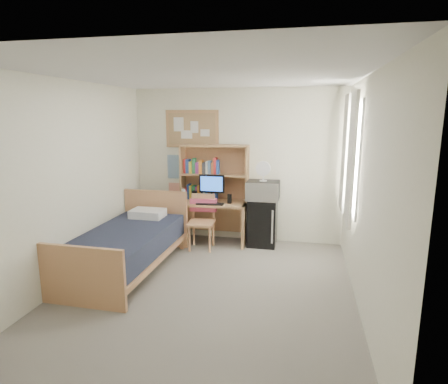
% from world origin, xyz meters
% --- Properties ---
extents(floor, '(3.60, 4.20, 0.02)m').
position_xyz_m(floor, '(0.00, 0.00, -0.01)').
color(floor, gray).
rests_on(floor, ground).
extents(ceiling, '(3.60, 4.20, 0.02)m').
position_xyz_m(ceiling, '(0.00, 0.00, 2.60)').
color(ceiling, silver).
rests_on(ceiling, wall_back).
extents(wall_back, '(3.60, 0.04, 2.60)m').
position_xyz_m(wall_back, '(0.00, 2.10, 1.30)').
color(wall_back, white).
rests_on(wall_back, floor).
extents(wall_front, '(3.60, 0.04, 2.60)m').
position_xyz_m(wall_front, '(0.00, -2.10, 1.30)').
color(wall_front, white).
rests_on(wall_front, floor).
extents(wall_left, '(0.04, 4.20, 2.60)m').
position_xyz_m(wall_left, '(-1.80, 0.00, 1.30)').
color(wall_left, white).
rests_on(wall_left, floor).
extents(wall_right, '(0.04, 4.20, 2.60)m').
position_xyz_m(wall_right, '(1.80, 0.00, 1.30)').
color(wall_right, white).
rests_on(wall_right, floor).
extents(window_unit, '(0.10, 1.40, 1.70)m').
position_xyz_m(window_unit, '(1.75, 1.20, 1.60)').
color(window_unit, white).
rests_on(window_unit, wall_right).
extents(curtain_left, '(0.04, 0.55, 1.70)m').
position_xyz_m(curtain_left, '(1.72, 0.80, 1.60)').
color(curtain_left, white).
rests_on(curtain_left, wall_right).
extents(curtain_right, '(0.04, 0.55, 1.70)m').
position_xyz_m(curtain_right, '(1.72, 1.60, 1.60)').
color(curtain_right, white).
rests_on(curtain_right, wall_right).
extents(bulletin_board, '(0.94, 0.03, 0.64)m').
position_xyz_m(bulletin_board, '(-0.78, 2.08, 1.92)').
color(bulletin_board, '#A78458').
rests_on(bulletin_board, wall_back).
extents(poster_wave, '(0.30, 0.01, 0.42)m').
position_xyz_m(poster_wave, '(-1.10, 2.09, 1.25)').
color(poster_wave, '#245E93').
rests_on(poster_wave, wall_back).
extents(poster_japan, '(0.28, 0.01, 0.36)m').
position_xyz_m(poster_japan, '(-1.10, 2.09, 0.78)').
color(poster_japan, '#DA4826').
rests_on(poster_japan, wall_back).
extents(desk, '(1.15, 0.59, 0.72)m').
position_xyz_m(desk, '(-0.35, 1.79, 0.36)').
color(desk, tan).
rests_on(desk, floor).
extents(desk_chair, '(0.48, 0.48, 0.89)m').
position_xyz_m(desk_chair, '(-0.46, 1.44, 0.45)').
color(desk_chair, tan).
rests_on(desk_chair, floor).
extents(mini_fridge, '(0.47, 0.47, 0.79)m').
position_xyz_m(mini_fridge, '(0.49, 1.84, 0.40)').
color(mini_fridge, black).
rests_on(mini_fridge, floor).
extents(bed, '(1.08, 2.11, 0.57)m').
position_xyz_m(bed, '(-1.26, 0.38, 0.29)').
color(bed, '#1C2133').
rests_on(bed, floor).
extents(hutch, '(1.17, 0.32, 0.95)m').
position_xyz_m(hutch, '(-0.35, 1.94, 1.19)').
color(hutch, tan).
rests_on(hutch, desk).
extents(monitor, '(0.43, 0.04, 0.45)m').
position_xyz_m(monitor, '(-0.35, 1.73, 0.94)').
color(monitor, black).
rests_on(monitor, desk).
extents(keyboard, '(0.45, 0.15, 0.02)m').
position_xyz_m(keyboard, '(-0.35, 1.59, 0.73)').
color(keyboard, black).
rests_on(keyboard, desk).
extents(speaker_left, '(0.08, 0.08, 0.19)m').
position_xyz_m(speaker_left, '(-0.65, 1.73, 0.81)').
color(speaker_left, black).
rests_on(speaker_left, desk).
extents(speaker_right, '(0.07, 0.07, 0.16)m').
position_xyz_m(speaker_right, '(-0.05, 1.74, 0.79)').
color(speaker_right, black).
rests_on(speaker_right, desk).
extents(water_bottle, '(0.07, 0.07, 0.22)m').
position_xyz_m(water_bottle, '(-0.83, 1.69, 0.83)').
color(water_bottle, white).
rests_on(water_bottle, desk).
extents(hoodie, '(0.45, 0.17, 0.21)m').
position_xyz_m(hoodie, '(-0.47, 1.64, 0.69)').
color(hoodie, '#DB5376').
rests_on(hoodie, desk_chair).
extents(microwave, '(0.53, 0.40, 0.30)m').
position_xyz_m(microwave, '(0.49, 1.82, 0.94)').
color(microwave, '#BCBCC1').
rests_on(microwave, mini_fridge).
extents(desk_fan, '(0.24, 0.24, 0.30)m').
position_xyz_m(desk_fan, '(0.49, 1.82, 1.24)').
color(desk_fan, white).
rests_on(desk_fan, microwave).
extents(pillow, '(0.52, 0.37, 0.12)m').
position_xyz_m(pillow, '(-1.24, 1.13, 0.64)').
color(pillow, white).
rests_on(pillow, bed).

